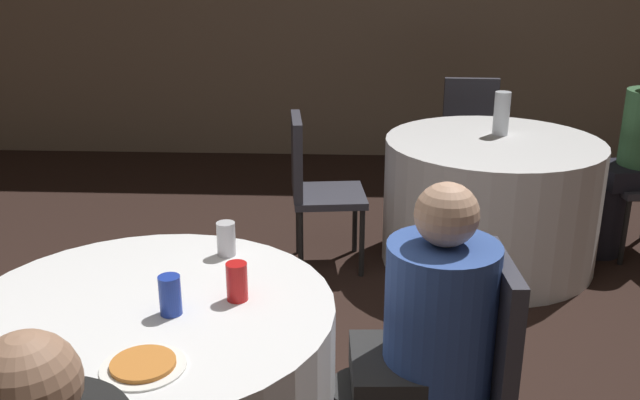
{
  "coord_description": "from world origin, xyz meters",
  "views": [
    {
      "loc": [
        0.39,
        -1.84,
        1.77
      ],
      "look_at": [
        0.26,
        0.76,
        0.83
      ],
      "focal_mm": 40.0,
      "sensor_mm": 36.0,
      "label": 1
    }
  ],
  "objects": [
    {
      "name": "table_far",
      "position": [
        1.18,
        2.06,
        0.36
      ],
      "size": [
        1.22,
        1.22,
        0.73
      ],
      "color": "white",
      "rests_on": "ground_plane"
    },
    {
      "name": "chair_near_east",
      "position": [
        0.75,
        0.11,
        0.52
      ],
      "size": [
        0.43,
        0.42,
        0.88
      ],
      "rotation": [
        0.0,
        0.0,
        -4.66
      ],
      "color": "#383842",
      "rests_on": "ground_plane"
    },
    {
      "name": "chair_far_north",
      "position": [
        1.21,
        3.08,
        0.52
      ],
      "size": [
        0.41,
        0.42,
        0.88
      ],
      "rotation": [
        0.0,
        0.0,
        -3.17
      ],
      "color": "#383842",
      "rests_on": "ground_plane"
    },
    {
      "name": "chair_far_west",
      "position": [
        0.17,
        1.94,
        0.52
      ],
      "size": [
        0.45,
        0.44,
        0.88
      ],
      "rotation": [
        0.0,
        0.0,
        -1.45
      ],
      "color": "#383842",
      "rests_on": "ground_plane"
    },
    {
      "name": "person_blue_shirt",
      "position": [
        0.59,
        0.1,
        0.57
      ],
      "size": [
        0.51,
        0.35,
        1.12
      ],
      "rotation": [
        0.0,
        0.0,
        -4.66
      ],
      "color": "#282828",
      "rests_on": "ground_plane"
    },
    {
      "name": "person_green_jacket",
      "position": [
        2.03,
        2.21,
        0.59
      ],
      "size": [
        0.5,
        0.36,
        1.18
      ],
      "rotation": [
        0.0,
        0.0,
        -4.53
      ],
      "color": "black",
      "rests_on": "ground_plane"
    },
    {
      "name": "pizza_plate_near",
      "position": [
        -0.15,
        -0.27,
        0.74
      ],
      "size": [
        0.22,
        0.22,
        0.02
      ],
      "color": "white",
      "rests_on": "table_near"
    },
    {
      "name": "soda_can_blue",
      "position": [
        -0.14,
        0.02,
        0.79
      ],
      "size": [
        0.07,
        0.07,
        0.12
      ],
      "color": "#1E38A5",
      "rests_on": "table_near"
    },
    {
      "name": "soda_can_red",
      "position": [
        0.04,
        0.12,
        0.79
      ],
      "size": [
        0.07,
        0.07,
        0.12
      ],
      "color": "red",
      "rests_on": "table_near"
    },
    {
      "name": "soda_can_silver",
      "position": [
        -0.05,
        0.45,
        0.79
      ],
      "size": [
        0.07,
        0.07,
        0.12
      ],
      "color": "silver",
      "rests_on": "table_near"
    },
    {
      "name": "bottle_far",
      "position": [
        1.23,
        2.19,
        0.85
      ],
      "size": [
        0.09,
        0.09,
        0.25
      ],
      "color": "silver",
      "rests_on": "table_far"
    }
  ]
}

